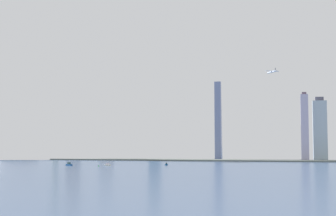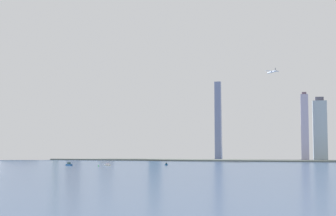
# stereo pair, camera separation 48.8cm
# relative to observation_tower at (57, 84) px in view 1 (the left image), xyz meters

# --- Properties ---
(ground_plane) EXTENTS (6000.00, 6000.00, 0.00)m
(ground_plane) POSITION_rel_observation_tower_xyz_m (318.87, -465.12, -165.51)
(ground_plane) COLOR #40577B
(waterfront_pier) EXTENTS (914.56, 52.49, 2.75)m
(waterfront_pier) POSITION_rel_observation_tower_xyz_m (318.87, -30.65, -164.13)
(waterfront_pier) COLOR slate
(waterfront_pier) RESTS_ON ground
(observation_tower) EXTENTS (41.11, 41.11, 339.55)m
(observation_tower) POSITION_rel_observation_tower_xyz_m (0.00, 0.00, 0.00)
(observation_tower) COLOR #B3B9A2
(observation_tower) RESTS_ON ground
(stadium_dome) EXTENTS (92.37, 92.37, 52.37)m
(stadium_dome) POSITION_rel_observation_tower_xyz_m (-81.26, -20.49, -153.16)
(stadium_dome) COLOR gray
(stadium_dome) RESTS_ON ground
(skyscraper_1) EXTENTS (23.83, 22.46, 82.09)m
(skyscraper_1) POSITION_rel_observation_tower_xyz_m (90.25, 71.02, -124.47)
(skyscraper_1) COLOR #8EADC4
(skyscraper_1) RESTS_ON ground
(skyscraper_3) EXTENTS (14.17, 13.33, 132.61)m
(skyscraper_3) POSITION_rel_observation_tower_xyz_m (526.57, -10.53, -100.57)
(skyscraper_3) COLOR #ADA8C9
(skyscraper_3) RESTS_ON ground
(skyscraper_4) EXTENTS (21.52, 26.70, 113.44)m
(skyscraper_4) POSITION_rel_observation_tower_xyz_m (212.88, 48.67, -108.79)
(skyscraper_4) COLOR slate
(skyscraper_4) RESTS_ON ground
(skyscraper_5) EXTENTS (12.77, 27.92, 182.22)m
(skyscraper_5) POSITION_rel_observation_tower_xyz_m (356.53, 20.91, -85.05)
(skyscraper_5) COLOR #6E7CA8
(skyscraper_5) RESTS_ON ground
(skyscraper_6) EXTENTS (24.50, 27.03, 151.86)m
(skyscraper_6) POSITION_rel_observation_tower_xyz_m (8.86, 72.76, -100.93)
(skyscraper_6) COLOR #A59487
(skyscraper_6) RESTS_ON ground
(skyscraper_7) EXTENTS (26.36, 13.90, 49.28)m
(skyscraper_7) POSITION_rel_observation_tower_xyz_m (119.04, 3.21, -140.87)
(skyscraper_7) COLOR beige
(skyscraper_7) RESTS_ON ground
(skyscraper_8) EXTENTS (26.15, 19.79, 123.98)m
(skyscraper_8) POSITION_rel_observation_tower_xyz_m (555.36, 4.99, -105.83)
(skyscraper_8) COLOR #A1B4C3
(skyscraper_8) RESTS_ON ground
(boat_0) EXTENTS (9.99, 3.08, 3.96)m
(boat_0) POSITION_rel_observation_tower_xyz_m (230.37, -284.79, -164.00)
(boat_0) COLOR white
(boat_0) RESTS_ON ground
(boat_2) EXTENTS (2.49, 8.22, 4.08)m
(boat_2) POSITION_rel_observation_tower_xyz_m (312.09, -245.72, -164.02)
(boat_2) COLOR #155284
(boat_2) RESTS_ON ground
(boat_3) EXTENTS (11.48, 7.06, 8.89)m
(boat_3) POSITION_rel_observation_tower_xyz_m (170.48, -290.69, -163.62)
(boat_3) COLOR #1A4C88
(boat_3) RESTS_ON ground
(channel_buoy_0) EXTENTS (1.58, 1.58, 2.44)m
(channel_buoy_0) POSITION_rel_observation_tower_xyz_m (223.10, -301.93, -164.29)
(channel_buoy_0) COLOR green
(channel_buoy_0) RESTS_ON ground
(airplane) EXTENTS (27.21, 27.33, 8.27)m
(airplane) POSITION_rel_observation_tower_xyz_m (465.66, 9.87, 11.81)
(airplane) COLOR #B0BDD3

